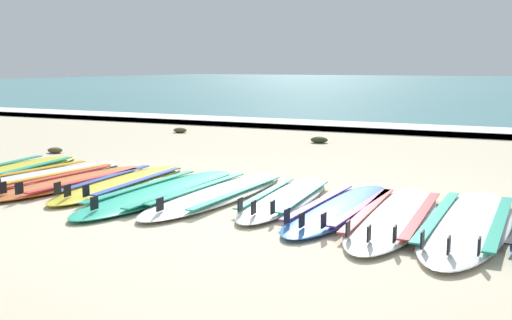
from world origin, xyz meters
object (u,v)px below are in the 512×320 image
surfboard_8 (395,216)px  surfboard_2 (72,182)px  surfboard_6 (285,198)px  surfboard_1 (38,177)px  surfboard_5 (218,193)px  surfboard_0 (8,171)px  surfboard_9 (468,222)px  surfboard_7 (340,208)px  surfboard_3 (123,182)px  surfboard_4 (162,191)px

surfboard_8 → surfboard_2: bearing=179.7°
surfboard_6 → surfboard_1: bearing=-177.0°
surfboard_5 → surfboard_6: same height
surfboard_0 → surfboard_9: (5.09, -0.19, 0.00)m
surfboard_6 → surfboard_7: 0.60m
surfboard_3 → surfboard_0: bearing=179.7°
surfboard_1 → surfboard_6: same height
surfboard_5 → surfboard_7: 1.24m
surfboard_1 → surfboard_6: bearing=3.0°
surfboard_1 → surfboard_9: same height
surfboard_5 → surfboard_6: bearing=7.6°
surfboard_5 → surfboard_8: (1.71, -0.15, 0.00)m
surfboard_1 → surfboard_4: 1.68m
surfboard_0 → surfboard_3: (1.65, -0.01, 0.00)m
surfboard_3 → surfboard_6: (1.81, 0.03, 0.00)m
surfboard_2 → surfboard_0: bearing=170.2°
surfboard_0 → surfboard_9: bearing=-2.1°
surfboard_2 → surfboard_9: size_ratio=0.88×
surfboard_3 → surfboard_5: (1.16, -0.06, -0.00)m
surfboard_0 → surfboard_1: bearing=-12.8°
surfboard_1 → surfboard_3: bearing=6.8°
surfboard_3 → surfboard_9: bearing=-3.0°
surfboard_2 → surfboard_6: (2.33, 0.21, 0.00)m
surfboard_4 → surfboard_9: same height
surfboard_3 → surfboard_5: size_ratio=0.97×
surfboard_0 → surfboard_9: same height
surfboard_1 → surfboard_3: (1.06, 0.13, 0.00)m
surfboard_0 → surfboard_5: bearing=-1.4°
surfboard_1 → surfboard_5: size_ratio=1.03×
surfboard_8 → surfboard_1: bearing=178.8°
surfboard_9 → surfboard_2: bearing=-179.9°
surfboard_0 → surfboard_2: 1.15m
surfboard_1 → surfboard_5: 2.22m
surfboard_5 → surfboard_8: 1.72m
surfboard_3 → surfboard_6: same height
surfboard_5 → surfboard_4: bearing=-165.1°
surfboard_0 → surfboard_5: (2.81, -0.07, 0.00)m
surfboard_0 → surfboard_8: (4.52, -0.21, 0.00)m
surfboard_2 → surfboard_3: (0.51, 0.19, -0.00)m
surfboard_4 → surfboard_3: bearing=161.8°
surfboard_7 → surfboard_9: (1.04, -0.05, -0.00)m
surfboard_4 → surfboard_5: bearing=14.9°
surfboard_1 → surfboard_7: bearing=-0.2°
surfboard_2 → surfboard_7: (2.91, 0.05, 0.00)m
surfboard_0 → surfboard_6: 3.47m
surfboard_7 → surfboard_3: bearing=176.7°
surfboard_5 → surfboard_6: size_ratio=1.16×
surfboard_0 → surfboard_9: size_ratio=1.01×
surfboard_0 → surfboard_7: (4.04, -0.14, 0.00)m
surfboard_6 → surfboard_7: same height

